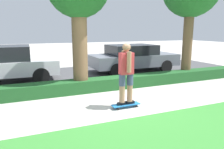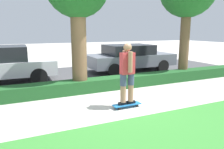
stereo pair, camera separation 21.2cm
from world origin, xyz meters
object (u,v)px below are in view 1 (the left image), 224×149
skateboard (126,105)px  parked_car_front (6,63)px  parked_car_middle (133,57)px  skater_person (126,72)px

skateboard → parked_car_front: size_ratio=0.20×
skateboard → parked_car_front: parked_car_front is taller
parked_car_middle → skateboard: bearing=-120.6°
skater_person → parked_car_middle: 5.24m
parked_car_middle → skater_person: bearing=-120.6°
skateboard → parked_car_middle: bearing=59.8°
skateboard → skater_person: (0.00, -0.00, 0.88)m
skateboard → parked_car_middle: parked_car_middle is taller
skater_person → parked_car_front: 5.45m
skater_person → parked_car_middle: bearing=59.8°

